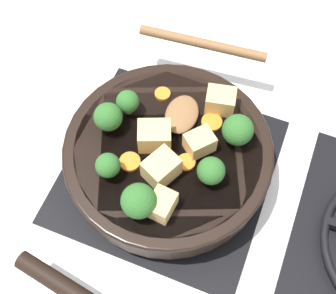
# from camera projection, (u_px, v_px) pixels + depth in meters

# --- Properties ---
(ground_plane) EXTENTS (2.40, 2.40, 0.00)m
(ground_plane) POSITION_uv_depth(u_px,v_px,m) (168.00, 171.00, 0.73)
(ground_plane) COLOR white
(front_burner_grate) EXTENTS (0.31, 0.31, 0.03)m
(front_burner_grate) POSITION_uv_depth(u_px,v_px,m) (168.00, 167.00, 0.72)
(front_burner_grate) COLOR black
(front_burner_grate) RESTS_ON ground_plane
(skillet_pan) EXTENTS (0.41, 0.30, 0.05)m
(skillet_pan) POSITION_uv_depth(u_px,v_px,m) (167.00, 156.00, 0.69)
(skillet_pan) COLOR black
(skillet_pan) RESTS_ON front_burner_grate
(wooden_spoon) EXTENTS (0.19, 0.21, 0.02)m
(wooden_spoon) POSITION_uv_depth(u_px,v_px,m) (192.00, 74.00, 0.72)
(wooden_spoon) COLOR brown
(wooden_spoon) RESTS_ON skillet_pan
(tofu_cube_center_large) EXTENTS (0.04, 0.03, 0.03)m
(tofu_cube_center_large) POSITION_uv_depth(u_px,v_px,m) (162.00, 205.00, 0.61)
(tofu_cube_center_large) COLOR #DBB770
(tofu_cube_center_large) RESTS_ON skillet_pan
(tofu_cube_near_handle) EXTENTS (0.05, 0.06, 0.04)m
(tofu_cube_near_handle) POSITION_uv_depth(u_px,v_px,m) (155.00, 136.00, 0.65)
(tofu_cube_near_handle) COLOR #DBB770
(tofu_cube_near_handle) RESTS_ON skillet_pan
(tofu_cube_east_chunk) EXTENTS (0.06, 0.05, 0.04)m
(tofu_cube_east_chunk) POSITION_uv_depth(u_px,v_px,m) (161.00, 168.00, 0.63)
(tofu_cube_east_chunk) COLOR #DBB770
(tofu_cube_east_chunk) RESTS_ON skillet_pan
(tofu_cube_west_chunk) EXTENTS (0.05, 0.05, 0.03)m
(tofu_cube_west_chunk) POSITION_uv_depth(u_px,v_px,m) (200.00, 143.00, 0.65)
(tofu_cube_west_chunk) COLOR #DBB770
(tofu_cube_west_chunk) RESTS_ON skillet_pan
(tofu_cube_back_piece) EXTENTS (0.04, 0.05, 0.03)m
(tofu_cube_back_piece) POSITION_uv_depth(u_px,v_px,m) (220.00, 101.00, 0.69)
(tofu_cube_back_piece) COLOR #DBB770
(tofu_cube_back_piece) RESTS_ON skillet_pan
(broccoli_floret_near_spoon) EXTENTS (0.04, 0.04, 0.05)m
(broccoli_floret_near_spoon) POSITION_uv_depth(u_px,v_px,m) (211.00, 171.00, 0.62)
(broccoli_floret_near_spoon) COLOR #709956
(broccoli_floret_near_spoon) RESTS_ON skillet_pan
(broccoli_floret_center_top) EXTENTS (0.03, 0.03, 0.04)m
(broccoli_floret_center_top) POSITION_uv_depth(u_px,v_px,m) (108.00, 166.00, 0.63)
(broccoli_floret_center_top) COLOR #709956
(broccoli_floret_center_top) RESTS_ON skillet_pan
(broccoli_floret_east_rim) EXTENTS (0.05, 0.05, 0.05)m
(broccoli_floret_east_rim) POSITION_uv_depth(u_px,v_px,m) (137.00, 200.00, 0.60)
(broccoli_floret_east_rim) COLOR #709956
(broccoli_floret_east_rim) RESTS_ON skillet_pan
(broccoli_floret_west_rim) EXTENTS (0.04, 0.04, 0.05)m
(broccoli_floret_west_rim) POSITION_uv_depth(u_px,v_px,m) (238.00, 130.00, 0.65)
(broccoli_floret_west_rim) COLOR #709956
(broccoli_floret_west_rim) RESTS_ON skillet_pan
(broccoli_floret_north_edge) EXTENTS (0.03, 0.03, 0.04)m
(broccoli_floret_north_edge) POSITION_uv_depth(u_px,v_px,m) (128.00, 102.00, 0.68)
(broccoli_floret_north_edge) COLOR #709956
(broccoli_floret_north_edge) RESTS_ON skillet_pan
(broccoli_floret_south_cluster) EXTENTS (0.04, 0.04, 0.05)m
(broccoli_floret_south_cluster) POSITION_uv_depth(u_px,v_px,m) (107.00, 118.00, 0.66)
(broccoli_floret_south_cluster) COLOR #709956
(broccoli_floret_south_cluster) RESTS_ON skillet_pan
(carrot_slice_orange_thin) EXTENTS (0.03, 0.03, 0.01)m
(carrot_slice_orange_thin) POSITION_uv_depth(u_px,v_px,m) (212.00, 122.00, 0.68)
(carrot_slice_orange_thin) COLOR orange
(carrot_slice_orange_thin) RESTS_ON skillet_pan
(carrot_slice_near_center) EXTENTS (0.03, 0.03, 0.01)m
(carrot_slice_near_center) POSITION_uv_depth(u_px,v_px,m) (130.00, 162.00, 0.65)
(carrot_slice_near_center) COLOR orange
(carrot_slice_near_center) RESTS_ON skillet_pan
(carrot_slice_edge_slice) EXTENTS (0.02, 0.02, 0.01)m
(carrot_slice_edge_slice) POSITION_uv_depth(u_px,v_px,m) (163.00, 94.00, 0.71)
(carrot_slice_edge_slice) COLOR orange
(carrot_slice_edge_slice) RESTS_ON skillet_pan
(carrot_slice_under_broccoli) EXTENTS (0.03, 0.03, 0.01)m
(carrot_slice_under_broccoli) POSITION_uv_depth(u_px,v_px,m) (186.00, 162.00, 0.65)
(carrot_slice_under_broccoli) COLOR orange
(carrot_slice_under_broccoli) RESTS_ON skillet_pan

